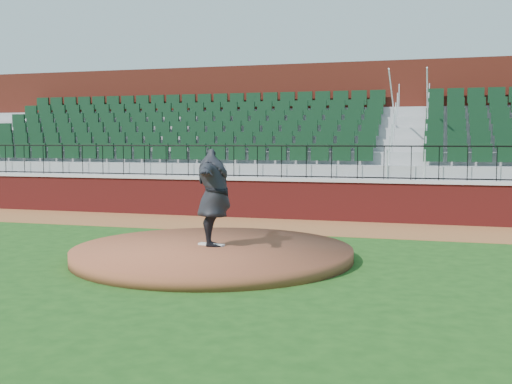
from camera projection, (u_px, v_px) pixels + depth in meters
The scene contains 10 objects.
ground at pixel (235, 261), 12.58m from camera, with size 90.00×90.00×0.00m, color #184212.
warning_track at pixel (294, 226), 17.74m from camera, with size 34.00×3.20×0.01m, color brown.
field_wall at pixel (306, 200), 19.22m from camera, with size 34.00×0.35×1.20m, color maroon.
wall_cap at pixel (306, 180), 19.16m from camera, with size 34.00×0.45×0.10m, color #B7B7B7.
wall_railing at pixel (306, 162), 19.12m from camera, with size 34.00×0.05×1.00m, color black, non-canonical shape.
seating_stands at pixel (322, 145), 21.68m from camera, with size 34.00×5.10×4.60m, color gray, non-canonical shape.
concourse_wall at pixel (335, 133), 24.32m from camera, with size 34.00×0.50×5.50m, color maroon.
pitchers_mound at pixel (213, 253), 12.83m from camera, with size 5.80×5.80×0.25m, color brown.
pitching_rubber at pixel (211, 244), 13.00m from camera, with size 0.58×0.15×0.04m, color silver.
pitcher at pixel (214, 198), 12.83m from camera, with size 2.51×0.68×2.04m, color black.
Camera 1 is at (3.93, -11.79, 2.44)m, focal length 43.28 mm.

